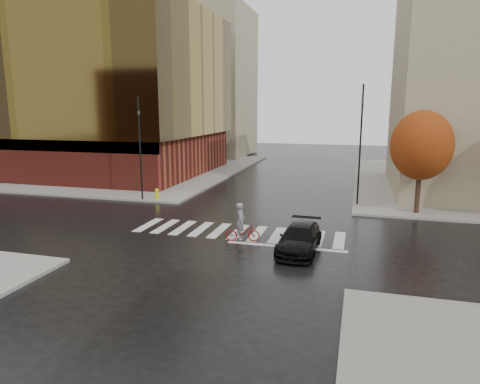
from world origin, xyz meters
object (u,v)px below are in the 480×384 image
object	(u,v)px
sedan	(300,239)
traffic_light_ne	(361,135)
cyclist	(242,228)
traffic_light_nw	(140,141)
fire_hydrant	(157,193)

from	to	relation	value
sedan	traffic_light_ne	bearing A→B (deg)	78.29
cyclist	traffic_light_ne	size ratio (longest dim) A/B	0.25
cyclist	traffic_light_nw	size ratio (longest dim) A/B	0.27
traffic_light_nw	traffic_light_ne	size ratio (longest dim) A/B	0.91
cyclist	traffic_light_nw	world-z (taller)	traffic_light_nw
sedan	cyclist	bearing A→B (deg)	167.19
cyclist	traffic_light_ne	bearing A→B (deg)	-41.60
sedan	traffic_light_ne	world-z (taller)	traffic_light_ne
traffic_light_nw	fire_hydrant	distance (m)	3.96
fire_hydrant	traffic_light_nw	bearing A→B (deg)	-169.61
traffic_light_ne	fire_hydrant	size ratio (longest dim) A/B	10.05
cyclist	traffic_light_ne	xyz separation A→B (m)	(5.67, 10.00, 4.24)
traffic_light_nw	fire_hydrant	world-z (taller)	traffic_light_nw
traffic_light_ne	fire_hydrant	world-z (taller)	traffic_light_ne
cyclist	traffic_light_ne	distance (m)	12.25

